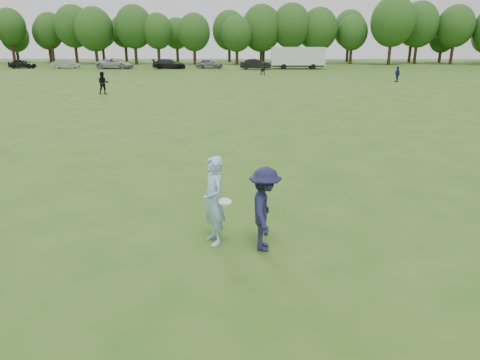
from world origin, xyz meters
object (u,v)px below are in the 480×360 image
Objects in this scene: defender at (265,209)px; car_a at (22,64)px; thrower at (214,201)px; car_d at (169,64)px; field_cone at (355,73)px; cargo_trailer at (298,57)px; player_far_d at (263,68)px; car_c at (115,64)px; car_e at (209,64)px; player_far_a at (103,83)px; player_far_b at (397,74)px; car_f at (255,64)px; car_b at (66,64)px.

car_a is at bearing 33.47° from defender.
car_d is (-11.84, 59.34, -0.20)m from thrower.
field_cone is 0.03× the size of cargo_trailer.
defender is 0.98× the size of player_far_d.
car_d is (8.32, -0.03, -0.05)m from car_c.
car_e is 13.70m from cargo_trailer.
car_e is at bearing 159.15° from thrower.
defender is 63.30m from car_c.
player_far_a is 33.17m from car_d.
car_a is (-36.12, 60.42, -0.18)m from defender.
car_a is 0.72× the size of car_c.
player_far_a is 1.12× the size of player_far_b.
player_far_d is (1.19, 47.55, 0.02)m from defender.
car_f is (0.36, 58.73, -0.10)m from defender.
cargo_trailer is (-8.08, 21.75, 0.99)m from player_far_b.
thrower reaches higher than defender.
car_d is (16.43, -0.95, 0.07)m from car_b.
car_d is at bearing 14.79° from defender.
car_f is (7.16, -2.01, 0.06)m from car_e.
car_e is 23.39m from field_cone.
defender is 50.00m from field_cone.
car_a is (-51.03, 22.32, -0.10)m from player_far_b.
cargo_trailer is at bearing -93.52° from car_d.
car_f reaches higher than car_d.
thrower is 1.19× the size of player_far_b.
player_far_d is 39.46m from car_a.
defender is at bearing -149.92° from car_a.
player_far_d is 0.38× the size of car_f.
player_far_b is 0.28× the size of car_c.
player_far_b reaches higher than car_c.
car_a is 0.45× the size of cargo_trailer.
player_far_d is 0.43× the size of car_e.
car_d is at bearing 108.01° from car_e.
defender is 70.39m from car_a.
cargo_trailer reaches higher than car_e.
field_cone is at bearing -114.80° from car_e.
player_far_d is 0.20× the size of cargo_trailer.
car_b is (-30.50, 13.00, -0.22)m from player_far_d.
car_b is 0.80× the size of car_d.
car_c is at bearing -130.17° from player_far_b.
player_far_a is 38.24m from car_b.
defender is 0.37× the size of car_f.
defender is at bearing 49.20° from thrower.
thrower is 0.46× the size of car_a.
player_far_a is 5.86× the size of field_cone.
car_f reaches higher than field_cone.
cargo_trailer reaches higher than thrower.
field_cone is (25.87, -11.33, -0.58)m from car_d.
cargo_trailer reaches higher than car_f.
car_f is 16.41m from field_cone.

